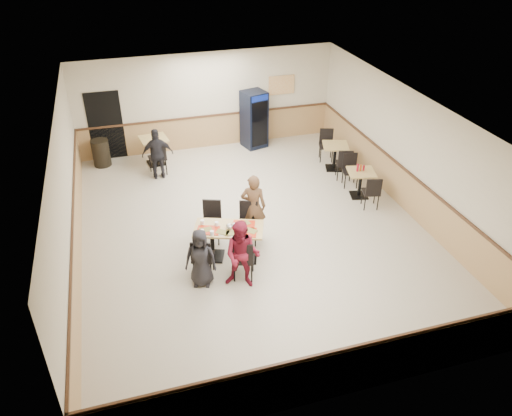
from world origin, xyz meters
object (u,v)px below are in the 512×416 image
object	(u,v)px
side_table_far	(335,153)
diner_woman_left	(201,258)
diner_woman_right	(242,255)
lone_diner	(158,154)
diner_man_opposite	(253,206)
trash_bin	(101,153)
side_table_near	(361,180)
main_table	(229,238)
pepsi_cooler	(254,119)
back_table	(154,147)

from	to	relation	value
side_table_far	diner_woman_left	bearing A→B (deg)	-139.86
diner_woman_right	lone_diner	size ratio (longest dim) A/B	1.02
diner_man_opposite	trash_bin	world-z (taller)	diner_man_opposite
diner_man_opposite	side_table_near	world-z (taller)	diner_man_opposite
lone_diner	diner_man_opposite	bearing A→B (deg)	118.73
lone_diner	main_table	bearing A→B (deg)	105.77
diner_man_opposite	side_table_far	xyz separation A→B (m)	(3.24, 2.64, -0.29)
diner_man_opposite	side_table_near	bearing A→B (deg)	-142.72
lone_diner	diner_woman_right	bearing A→B (deg)	103.81
side_table_far	trash_bin	size ratio (longest dim) A/B	1.12
diner_woman_right	pepsi_cooler	distance (m)	6.87
diner_woman_left	diner_man_opposite	world-z (taller)	diner_man_opposite
main_table	trash_bin	world-z (taller)	trash_bin
diner_woman_left	side_table_far	xyz separation A→B (m)	(4.74, 4.00, -0.14)
main_table	back_table	distance (m)	5.25
trash_bin	main_table	bearing A→B (deg)	-65.25
main_table	diner_woman_right	xyz separation A→B (m)	(0.04, -0.97, 0.23)
diner_man_opposite	side_table_near	distance (m)	3.39
trash_bin	diner_woman_right	bearing A→B (deg)	-68.26
diner_woman_left	trash_bin	size ratio (longest dim) A/B	1.61
side_table_near	lone_diner	bearing A→B (deg)	152.71
side_table_far	main_table	bearing A→B (deg)	-140.27
diner_woman_right	diner_man_opposite	bearing A→B (deg)	92.99
back_table	trash_bin	world-z (taller)	back_table
diner_man_opposite	diner_woman_right	bearing A→B (deg)	87.22
diner_woman_left	lone_diner	xyz separation A→B (m)	(-0.25, 4.91, 0.09)
trash_bin	lone_diner	bearing A→B (deg)	-39.75
back_table	side_table_near	bearing A→B (deg)	-35.12
side_table_near	trash_bin	bearing A→B (deg)	149.43
back_table	pepsi_cooler	distance (m)	3.24
main_table	side_table_near	distance (m)	4.31
main_table	side_table_near	bearing A→B (deg)	42.48
diner_woman_right	pepsi_cooler	bearing A→B (deg)	97.91
lone_diner	diner_woman_left	bearing A→B (deg)	95.37
diner_woman_right	side_table_near	xyz separation A→B (m)	(3.94, 2.62, -0.27)
side_table_far	pepsi_cooler	world-z (taller)	pepsi_cooler
side_table_far	back_table	bearing A→B (deg)	159.77
main_table	pepsi_cooler	size ratio (longest dim) A/B	0.91
lone_diner	side_table_far	size ratio (longest dim) A/B	1.64
side_table_near	side_table_far	bearing A→B (deg)	89.58
main_table	back_table	world-z (taller)	back_table
diner_woman_left	diner_man_opposite	size ratio (longest dim) A/B	0.81
side_table_near	pepsi_cooler	distance (m)	4.30
pepsi_cooler	trash_bin	bearing A→B (deg)	165.75
main_table	trash_bin	xyz separation A→B (m)	(-2.54, 5.51, -0.12)
main_table	diner_woman_right	distance (m)	1.00
diner_woman_right	side_table_far	world-z (taller)	diner_woman_right
lone_diner	trash_bin	xyz separation A→B (m)	(-1.54, 1.28, -0.34)
diner_man_opposite	back_table	distance (m)	4.81
diner_woman_right	trash_bin	xyz separation A→B (m)	(-2.58, 6.48, -0.35)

